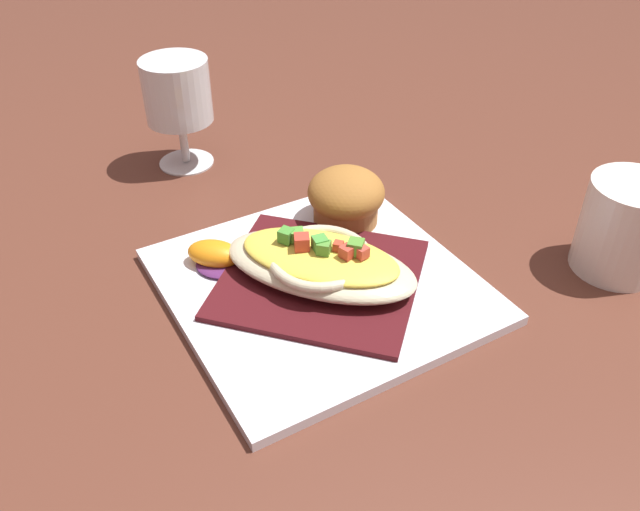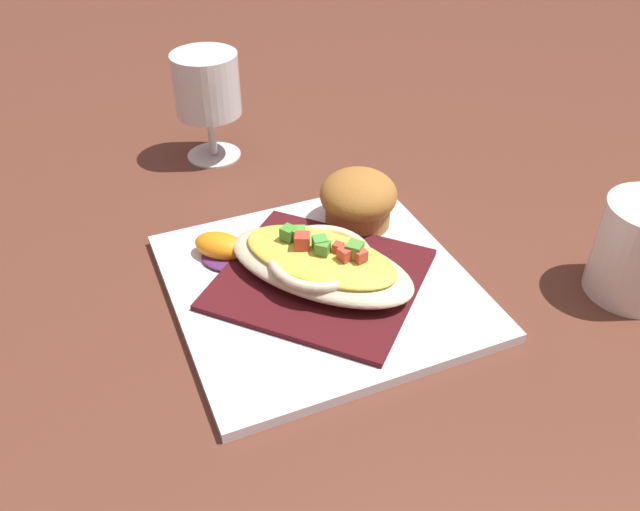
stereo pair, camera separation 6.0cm
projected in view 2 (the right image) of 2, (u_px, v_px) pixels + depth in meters
The scene contains 7 objects.
ground_plane at pixel (320, 289), 0.62m from camera, with size 2.60×2.60×0.00m, color brown.
square_plate at pixel (320, 285), 0.62m from camera, with size 0.27×0.27×0.01m, color white.
folded_napkin at pixel (320, 279), 0.62m from camera, with size 0.18×0.17×0.01m, color #471217.
gratin_dish at pixel (320, 261), 0.60m from camera, with size 0.20×0.18×0.04m.
muffin at pixel (358, 199), 0.68m from camera, with size 0.08×0.08×0.06m.
orange_garnish at pixel (221, 248), 0.64m from camera, with size 0.07×0.06×0.02m.
stemmed_glass at pixel (207, 90), 0.78m from camera, with size 0.08×0.08×0.13m.
Camera 2 is at (0.43, -0.20, 0.40)m, focal length 37.12 mm.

